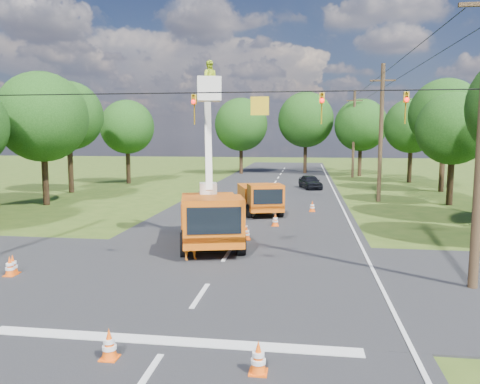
# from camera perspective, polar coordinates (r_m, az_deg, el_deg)

# --- Properties ---
(ground) EXTENTS (140.00, 140.00, 0.00)m
(ground) POSITION_cam_1_polar(r_m,az_deg,el_deg) (33.95, 2.68, -1.35)
(ground) COLOR #334E17
(ground) RESTS_ON ground
(road_main) EXTENTS (12.00, 100.00, 0.06)m
(road_main) POSITION_cam_1_polar(r_m,az_deg,el_deg) (33.95, 2.68, -1.35)
(road_main) COLOR black
(road_main) RESTS_ON ground
(road_cross) EXTENTS (56.00, 10.00, 0.07)m
(road_cross) POSITION_cam_1_polar(r_m,az_deg,el_deg) (16.50, -3.31, -10.34)
(road_cross) COLOR black
(road_cross) RESTS_ON ground
(stop_bar) EXTENTS (9.00, 0.45, 0.02)m
(stop_bar) POSITION_cam_1_polar(r_m,az_deg,el_deg) (11.78, -8.54, -17.73)
(stop_bar) COLOR silver
(stop_bar) RESTS_ON ground
(edge_line) EXTENTS (0.12, 90.00, 0.02)m
(edge_line) POSITION_cam_1_polar(r_m,az_deg,el_deg) (33.89, 12.15, -1.51)
(edge_line) COLOR silver
(edge_line) RESTS_ON ground
(bucket_truck) EXTENTS (3.94, 6.92, 8.15)m
(bucket_truck) POSITION_cam_1_polar(r_m,az_deg,el_deg) (20.76, -3.63, -1.94)
(bucket_truck) COLOR #C1500D
(bucket_truck) RESTS_ON ground
(second_truck) EXTENTS (3.44, 5.75, 2.03)m
(second_truck) POSITION_cam_1_polar(r_m,az_deg,el_deg) (29.24, 2.45, -0.60)
(second_truck) COLOR #C1500D
(second_truck) RESTS_ON ground
(ground_worker) EXTENTS (0.86, 0.81, 1.97)m
(ground_worker) POSITION_cam_1_polar(r_m,az_deg,el_deg) (18.48, -6.01, -5.32)
(ground_worker) COLOR orange
(ground_worker) RESTS_ON ground
(distant_car) EXTENTS (2.49, 4.03, 1.28)m
(distant_car) POSITION_cam_1_polar(r_m,az_deg,el_deg) (43.25, 8.56, 1.24)
(distant_car) COLOR black
(distant_car) RESTS_ON ground
(traffic_cone_0) EXTENTS (0.38, 0.38, 0.71)m
(traffic_cone_0) POSITION_cam_1_polar(r_m,az_deg,el_deg) (11.12, -15.66, -17.45)
(traffic_cone_0) COLOR #FF580D
(traffic_cone_0) RESTS_ON ground
(traffic_cone_1) EXTENTS (0.38, 0.38, 0.71)m
(traffic_cone_1) POSITION_cam_1_polar(r_m,az_deg,el_deg) (10.19, 2.24, -19.55)
(traffic_cone_1) COLOR #FF580D
(traffic_cone_1) RESTS_ON ground
(traffic_cone_2) EXTENTS (0.38, 0.38, 0.71)m
(traffic_cone_2) POSITION_cam_1_polar(r_m,az_deg,el_deg) (21.93, 0.79, -5.00)
(traffic_cone_2) COLOR #FF580D
(traffic_cone_2) RESTS_ON ground
(traffic_cone_3) EXTENTS (0.38, 0.38, 0.71)m
(traffic_cone_3) POSITION_cam_1_polar(r_m,az_deg,el_deg) (25.29, 4.32, -3.41)
(traffic_cone_3) COLOR #FF580D
(traffic_cone_3) RESTS_ON ground
(traffic_cone_4) EXTENTS (0.38, 0.38, 0.71)m
(traffic_cone_4) POSITION_cam_1_polar(r_m,az_deg,el_deg) (18.50, -25.96, -7.98)
(traffic_cone_4) COLOR #FF580D
(traffic_cone_4) RESTS_ON ground
(traffic_cone_5) EXTENTS (0.38, 0.38, 0.71)m
(traffic_cone_5) POSITION_cam_1_polar(r_m,az_deg,el_deg) (18.30, -26.24, -8.15)
(traffic_cone_5) COLOR #FF580D
(traffic_cone_5) RESTS_ON ground
(traffic_cone_6) EXTENTS (0.38, 0.38, 0.71)m
(traffic_cone_6) POSITION_cam_1_polar(r_m,az_deg,el_deg) (30.29, 8.80, -1.75)
(traffic_cone_6) COLOR #FF580D
(traffic_cone_6) RESTS_ON ground
(pole_right_mid) EXTENTS (1.80, 0.30, 10.00)m
(pole_right_mid) POSITION_cam_1_polar(r_m,az_deg,el_deg) (35.85, 16.80, 7.00)
(pole_right_mid) COLOR #4C3823
(pole_right_mid) RESTS_ON ground
(pole_right_far) EXTENTS (1.80, 0.30, 10.00)m
(pole_right_far) POSITION_cam_1_polar(r_m,az_deg,el_deg) (55.70, 13.69, 6.98)
(pole_right_far) COLOR #4C3823
(pole_right_far) RESTS_ON ground
(signal_span) EXTENTS (18.00, 0.29, 1.07)m
(signal_span) POSITION_cam_1_polar(r_m,az_deg,el_deg) (15.49, 4.77, 10.54)
(signal_span) COLOR black
(signal_span) RESTS_ON ground
(tree_left_d) EXTENTS (6.20, 6.20, 9.24)m
(tree_left_d) POSITION_cam_1_polar(r_m,az_deg,el_deg) (35.45, -22.97, 8.39)
(tree_left_d) COLOR #382616
(tree_left_d) RESTS_ON ground
(tree_left_e) EXTENTS (5.80, 5.80, 9.41)m
(tree_left_e) POSITION_cam_1_polar(r_m,az_deg,el_deg) (42.45, -20.20, 8.69)
(tree_left_e) COLOR #382616
(tree_left_e) RESTS_ON ground
(tree_left_f) EXTENTS (5.40, 5.40, 8.40)m
(tree_left_f) POSITION_cam_1_polar(r_m,az_deg,el_deg) (48.86, -13.60, 7.69)
(tree_left_f) COLOR #382616
(tree_left_f) RESTS_ON ground
(tree_right_c) EXTENTS (5.00, 5.00, 7.83)m
(tree_right_c) POSITION_cam_1_polar(r_m,az_deg,el_deg) (35.89, 24.55, 7.00)
(tree_right_c) COLOR #382616
(tree_right_c) RESTS_ON ground
(tree_right_d) EXTENTS (6.00, 6.00, 9.70)m
(tree_right_d) POSITION_cam_1_polar(r_m,az_deg,el_deg) (44.05, 23.70, 8.70)
(tree_right_d) COLOR #382616
(tree_right_d) RESTS_ON ground
(tree_right_e) EXTENTS (5.60, 5.60, 8.63)m
(tree_right_e) POSITION_cam_1_polar(r_m,az_deg,el_deg) (51.57, 20.18, 7.56)
(tree_right_e) COLOR #382616
(tree_right_e) RESTS_ON ground
(tree_far_a) EXTENTS (6.60, 6.60, 9.50)m
(tree_far_a) POSITION_cam_1_polar(r_m,az_deg,el_deg) (59.02, 0.14, 8.22)
(tree_far_a) COLOR #382616
(tree_far_a) RESTS_ON ground
(tree_far_b) EXTENTS (7.00, 7.00, 10.32)m
(tree_far_b) POSITION_cam_1_polar(r_m,az_deg,el_deg) (60.47, 8.02, 8.71)
(tree_far_b) COLOR #382616
(tree_far_b) RESTS_ON ground
(tree_far_c) EXTENTS (6.20, 6.20, 9.18)m
(tree_far_c) POSITION_cam_1_polar(r_m,az_deg,el_deg) (57.81, 14.52, 7.90)
(tree_far_c) COLOR #382616
(tree_far_c) RESTS_ON ground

